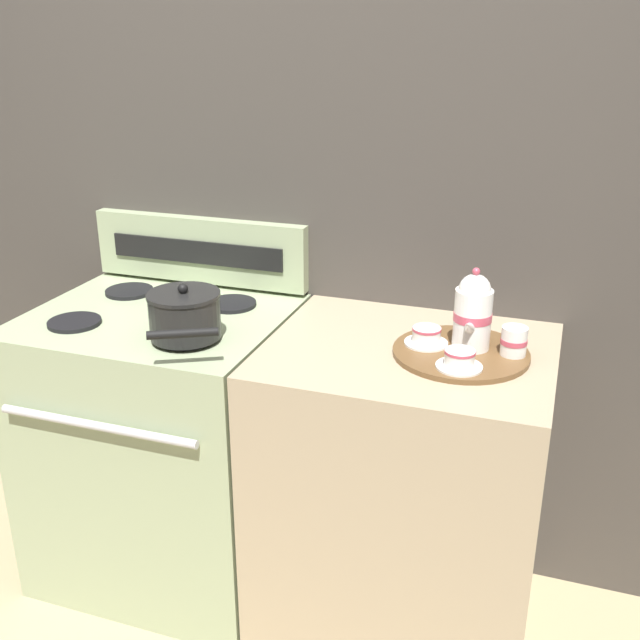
{
  "coord_description": "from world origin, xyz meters",
  "views": [
    {
      "loc": [
        0.75,
        -1.79,
        1.69
      ],
      "look_at": [
        0.16,
        -0.07,
        0.97
      ],
      "focal_mm": 42.0,
      "sensor_mm": 36.0,
      "label": 1
    }
  ],
  "objects_px": {
    "teapot": "(473,312)",
    "teacup_left": "(460,359)",
    "teacup_right": "(426,336)",
    "saucepan": "(185,315)",
    "stove": "(167,445)",
    "creamer_jug": "(514,341)",
    "serving_tray": "(460,354)"
  },
  "relations": [
    {
      "from": "teapot",
      "to": "teacup_left",
      "type": "relative_size",
      "value": 1.89
    },
    {
      "from": "teacup_right",
      "to": "saucepan",
      "type": "bearing_deg",
      "value": -165.79
    },
    {
      "from": "saucepan",
      "to": "teacup_right",
      "type": "distance_m",
      "value": 0.65
    },
    {
      "from": "stove",
      "to": "teapot",
      "type": "bearing_deg",
      "value": 1.67
    },
    {
      "from": "teacup_left",
      "to": "teacup_right",
      "type": "xyz_separation_m",
      "value": [
        -0.11,
        0.12,
        0.0
      ]
    },
    {
      "from": "saucepan",
      "to": "teacup_right",
      "type": "bearing_deg",
      "value": 14.21
    },
    {
      "from": "teacup_right",
      "to": "creamer_jug",
      "type": "bearing_deg",
      "value": 1.38
    },
    {
      "from": "saucepan",
      "to": "teacup_right",
      "type": "height_order",
      "value": "saucepan"
    },
    {
      "from": "serving_tray",
      "to": "teacup_right",
      "type": "height_order",
      "value": "teacup_right"
    },
    {
      "from": "serving_tray",
      "to": "teacup_right",
      "type": "xyz_separation_m",
      "value": [
        -0.09,
        0.02,
        0.03
      ]
    },
    {
      "from": "saucepan",
      "to": "creamer_jug",
      "type": "height_order",
      "value": "saucepan"
    },
    {
      "from": "saucepan",
      "to": "teacup_left",
      "type": "distance_m",
      "value": 0.73
    },
    {
      "from": "serving_tray",
      "to": "creamer_jug",
      "type": "bearing_deg",
      "value": 10.0
    },
    {
      "from": "saucepan",
      "to": "teacup_left",
      "type": "relative_size",
      "value": 2.69
    },
    {
      "from": "stove",
      "to": "saucepan",
      "type": "xyz_separation_m",
      "value": [
        0.18,
        -0.15,
        0.52
      ]
    },
    {
      "from": "teacup_right",
      "to": "teacup_left",
      "type": "bearing_deg",
      "value": -48.19
    },
    {
      "from": "stove",
      "to": "teacup_right",
      "type": "distance_m",
      "value": 0.94
    },
    {
      "from": "teacup_left",
      "to": "creamer_jug",
      "type": "xyz_separation_m",
      "value": [
        0.12,
        0.12,
        0.01
      ]
    },
    {
      "from": "saucepan",
      "to": "serving_tray",
      "type": "distance_m",
      "value": 0.74
    },
    {
      "from": "teapot",
      "to": "creamer_jug",
      "type": "relative_size",
      "value": 2.91
    },
    {
      "from": "teacup_left",
      "to": "creamer_jug",
      "type": "distance_m",
      "value": 0.17
    },
    {
      "from": "teacup_left",
      "to": "teapot",
      "type": "bearing_deg",
      "value": 86.74
    },
    {
      "from": "stove",
      "to": "teacup_right",
      "type": "relative_size",
      "value": 7.8
    },
    {
      "from": "creamer_jug",
      "to": "teacup_right",
      "type": "bearing_deg",
      "value": -178.62
    },
    {
      "from": "saucepan",
      "to": "teapot",
      "type": "relative_size",
      "value": 1.42
    },
    {
      "from": "serving_tray",
      "to": "teapot",
      "type": "distance_m",
      "value": 0.11
    },
    {
      "from": "saucepan",
      "to": "teapot",
      "type": "xyz_separation_m",
      "value": [
        0.74,
        0.17,
        0.04
      ]
    },
    {
      "from": "teacup_left",
      "to": "creamer_jug",
      "type": "bearing_deg",
      "value": 46.73
    },
    {
      "from": "saucepan",
      "to": "teacup_left",
      "type": "xyz_separation_m",
      "value": [
        0.73,
        0.04,
        -0.04
      ]
    },
    {
      "from": "stove",
      "to": "saucepan",
      "type": "bearing_deg",
      "value": -38.71
    },
    {
      "from": "creamer_jug",
      "to": "teapot",
      "type": "bearing_deg",
      "value": 175.51
    },
    {
      "from": "teapot",
      "to": "teacup_right",
      "type": "bearing_deg",
      "value": -173.0
    }
  ]
}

